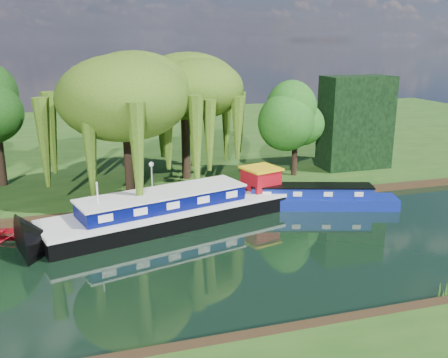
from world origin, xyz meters
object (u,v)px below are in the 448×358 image
object	(u,v)px
narrowboat	(311,199)
red_dinghy	(24,237)
white_cruiser	(346,207)
dutch_barge	(179,209)

from	to	relation	value
narrowboat	red_dinghy	distance (m)	18.95
red_dinghy	white_cruiser	distance (m)	21.37
white_cruiser	narrowboat	bearing A→B (deg)	63.14
dutch_barge	red_dinghy	world-z (taller)	dutch_barge
dutch_barge	red_dinghy	size ratio (longest dim) A/B	5.28
dutch_barge	narrowboat	size ratio (longest dim) A/B	1.46
dutch_barge	narrowboat	xyz separation A→B (m)	(9.47, 0.24, -0.27)
narrowboat	white_cruiser	xyz separation A→B (m)	(2.42, -0.75, -0.62)
dutch_barge	white_cruiser	distance (m)	11.93
red_dinghy	white_cruiser	bearing A→B (deg)	-74.74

